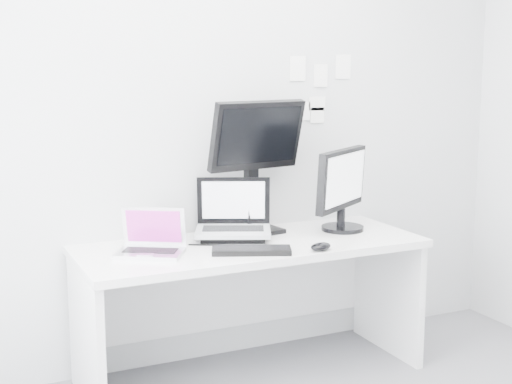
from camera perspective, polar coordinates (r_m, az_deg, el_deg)
back_wall at (r=4.06m, az=-2.47°, el=5.67°), size 3.60×0.00×3.60m
desk at (r=3.95m, az=-0.39°, el=-9.10°), size 1.80×0.70×0.73m
macbook at (r=3.61m, az=-8.25°, el=-3.03°), size 0.39×0.37×0.24m
speaker at (r=3.94m, az=-6.74°, el=-2.48°), size 0.10×0.10×0.16m
dell_laptop at (r=3.88m, az=-1.79°, el=-1.33°), size 0.48×0.44×0.33m
rear_monitor at (r=3.98m, az=-0.11°, el=2.03°), size 0.58×0.29×0.75m
samsung_monitor at (r=4.11m, az=6.76°, el=0.27°), size 0.56×0.48×0.47m
keyboard at (r=3.64m, az=-0.35°, el=-4.54°), size 0.41×0.28×0.03m
mouse at (r=3.70m, az=5.02°, el=-4.22°), size 0.14×0.11×0.04m
wall_note_0 at (r=4.24m, az=3.24°, el=9.50°), size 0.10×0.00×0.14m
wall_note_1 at (r=4.31m, az=5.01°, el=8.95°), size 0.09×0.00×0.13m
wall_note_2 at (r=4.39m, az=6.74°, el=9.59°), size 0.10×0.00×0.14m
wall_note_3 at (r=4.31m, az=4.75°, el=6.82°), size 0.11×0.00×0.08m
wall_note_4 at (r=4.31m, az=4.76°, el=5.93°), size 0.09×0.00×0.09m
wall_note_5 at (r=4.26m, az=3.62°, el=6.26°), size 0.10×0.00×0.11m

